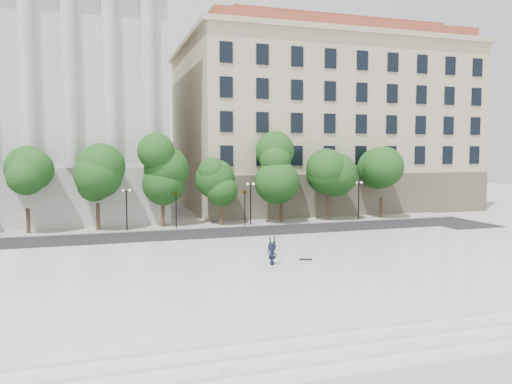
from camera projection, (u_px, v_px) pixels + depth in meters
ground at (271, 288)px, 27.64m from camera, size 160.00×160.00×0.00m
plaza at (255, 272)px, 30.47m from camera, size 44.00×22.00×0.45m
street at (205, 236)px, 44.75m from camera, size 60.00×8.00×0.02m
far_sidewalk at (193, 226)px, 50.45m from camera, size 60.00×4.00×0.12m
building_west at (25, 106)px, 58.18m from camera, size 31.50×27.65×25.60m
building_east at (315, 126)px, 69.69m from camera, size 36.00×26.15×23.00m
traffic_light_west at (176, 192)px, 47.96m from camera, size 0.45×1.67×4.16m
traffic_light_east at (245, 190)px, 50.02m from camera, size 0.60×1.77×4.20m
person_lying at (272, 261)px, 31.36m from camera, size 0.87×1.86×0.49m
skateboard at (306, 259)px, 32.77m from camera, size 0.87×0.51×0.09m
plaza_steps at (347, 346)px, 19.16m from camera, size 44.00×3.00×0.30m
street_trees at (194, 176)px, 49.53m from camera, size 47.34×4.89×7.81m
lamp_posts at (193, 198)px, 48.81m from camera, size 36.89×0.28×4.44m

